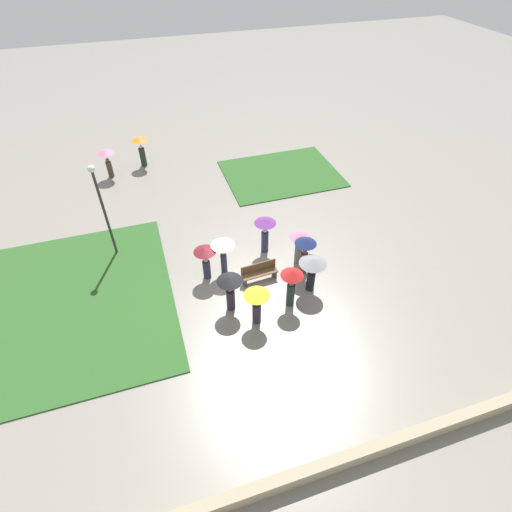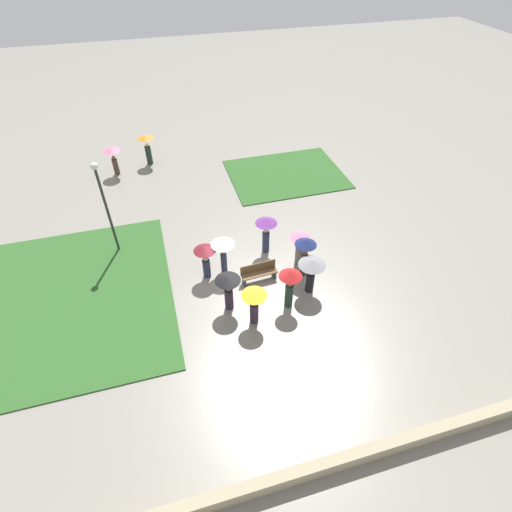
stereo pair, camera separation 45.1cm
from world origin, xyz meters
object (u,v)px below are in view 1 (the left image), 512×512
object	(u,v)px
lone_walker_far_path	(141,147)
lone_walker_mid_plaza	(107,157)
crowd_person_red	(292,281)
crowd_person_maroon	(205,257)
crowd_person_yellow	(257,301)
crowd_person_white	(223,248)
crowd_person_navy	(305,249)
crowd_person_grey	(312,267)
lamp_post	(101,201)
crowd_person_pink	(299,243)
park_bench	(259,272)
crowd_person_purple	(265,228)
crowd_person_black	(230,287)

from	to	relation	value
lone_walker_far_path	lone_walker_mid_plaza	world-z (taller)	lone_walker_far_path
lone_walker_mid_plaza	crowd_person_red	bearing A→B (deg)	-135.60
crowd_person_maroon	lone_walker_far_path	distance (m)	11.53
crowd_person_yellow	crowd_person_white	bearing A→B (deg)	-7.38
crowd_person_navy	crowd_person_white	size ratio (longest dim) A/B	1.08
crowd_person_red	crowd_person_grey	bearing A→B (deg)	175.41
lamp_post	crowd_person_pink	bearing A→B (deg)	-21.95
lamp_post	crowd_person_pink	xyz separation A→B (m)	(8.18, -3.30, -1.85)
park_bench	crowd_person_purple	world-z (taller)	crowd_person_purple
lone_walker_far_path	crowd_person_purple	bearing A→B (deg)	-138.98
crowd_person_pink	lamp_post	bearing A→B (deg)	-18.33
crowd_person_pink	crowd_person_grey	bearing A→B (deg)	88.40
park_bench	crowd_person_maroon	distance (m)	2.48
crowd_person_red	crowd_person_yellow	distance (m)	1.71
crowd_person_purple	lone_walker_mid_plaza	xyz separation A→B (m)	(-6.84, 9.66, -0.09)
park_bench	lamp_post	size ratio (longest dim) A/B	0.35
crowd_person_purple	crowd_person_red	world-z (taller)	crowd_person_red
crowd_person_grey	crowd_person_maroon	world-z (taller)	crowd_person_grey
park_bench	crowd_person_white	size ratio (longest dim) A/B	0.90
crowd_person_white	lone_walker_far_path	bearing A→B (deg)	-93.49
lamp_post	crowd_person_black	size ratio (longest dim) A/B	2.67
lamp_post	lone_walker_mid_plaza	xyz separation A→B (m)	(0.11, 7.60, -1.70)
crowd_person_purple	crowd_person_yellow	distance (m)	4.44
crowd_person_navy	lamp_post	bearing A→B (deg)	-32.68
crowd_person_pink	crowd_person_black	distance (m)	4.19
park_bench	crowd_person_yellow	distance (m)	2.52
crowd_person_purple	crowd_person_pink	distance (m)	1.77
park_bench	crowd_person_white	world-z (taller)	crowd_person_white
lone_walker_mid_plaza	crowd_person_navy	bearing A→B (deg)	-127.99
crowd_person_white	crowd_person_black	world-z (taller)	crowd_person_white
crowd_person_purple	crowd_person_navy	distance (m)	2.32
crowd_person_pink	lone_walker_far_path	world-z (taller)	lone_walker_far_path
crowd_person_yellow	lone_walker_mid_plaza	distance (m)	14.66
crowd_person_red	lone_walker_mid_plaza	bearing A→B (deg)	-92.99
lamp_post	lone_walker_mid_plaza	bearing A→B (deg)	89.20
park_bench	crowd_person_grey	distance (m)	2.48
crowd_person_red	crowd_person_white	size ratio (longest dim) A/B	1.07
crowd_person_grey	lamp_post	bearing A→B (deg)	80.48
crowd_person_black	lone_walker_far_path	xyz separation A→B (m)	(-2.20, 13.53, 0.05)
crowd_person_red	crowd_person_white	world-z (taller)	crowd_person_red
crowd_person_yellow	crowd_person_maroon	xyz separation A→B (m)	(-1.35, 3.13, 0.03)
park_bench	lone_walker_mid_plaza	size ratio (longest dim) A/B	0.92
crowd_person_pink	crowd_person_yellow	bearing A→B (deg)	47.34
crowd_person_maroon	crowd_person_navy	bearing A→B (deg)	53.13
crowd_person_yellow	crowd_person_grey	size ratio (longest dim) A/B	0.97
crowd_person_navy	lone_walker_far_path	bearing A→B (deg)	-70.77
lamp_post	crowd_person_purple	distance (m)	7.42
crowd_person_navy	crowd_person_black	world-z (taller)	crowd_person_navy
crowd_person_white	crowd_person_maroon	size ratio (longest dim) A/B	1.07
crowd_person_red	crowd_person_pink	size ratio (longest dim) A/B	1.15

